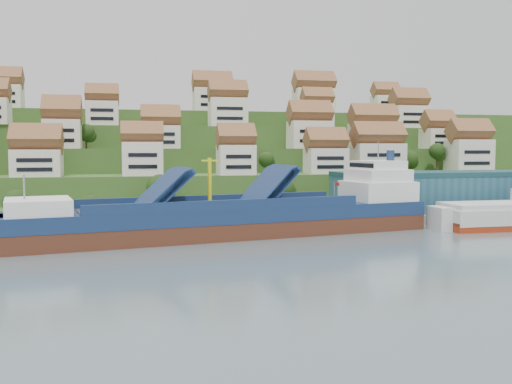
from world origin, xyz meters
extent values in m
plane|color=slate|center=(0.00, 0.00, 0.00)|extent=(300.00, 300.00, 0.00)
cube|color=gray|center=(20.00, 15.00, 1.10)|extent=(180.00, 14.00, 2.20)
cube|color=#2D4C1E|center=(0.00, 86.00, 2.00)|extent=(260.00, 128.00, 4.00)
cube|color=#2D4C1E|center=(0.00, 91.00, 5.50)|extent=(260.00, 118.00, 11.00)
cube|color=#2D4C1E|center=(0.00, 99.00, 9.00)|extent=(260.00, 102.00, 18.00)
cube|color=#2D4C1E|center=(0.00, 107.00, 12.50)|extent=(260.00, 86.00, 25.00)
cube|color=#2D4C1E|center=(0.00, 116.00, 15.50)|extent=(260.00, 68.00, 31.00)
cube|color=silver|center=(-50.54, 38.21, 14.38)|extent=(11.86, 8.57, 6.76)
cube|color=silver|center=(-24.60, 37.08, 15.35)|extent=(10.29, 7.03, 8.69)
cube|color=silver|center=(-0.10, 36.10, 14.97)|extent=(9.63, 7.62, 7.95)
cube|color=silver|center=(26.12, 38.62, 14.54)|extent=(11.08, 7.73, 7.09)
cube|color=silver|center=(42.14, 39.22, 15.22)|extent=(14.35, 8.26, 8.44)
cube|color=silver|center=(72.18, 39.94, 15.85)|extent=(12.14, 8.31, 9.70)
cube|color=silver|center=(-45.88, 53.76, 22.00)|extent=(9.96, 8.98, 8.00)
cube|color=silver|center=(-18.89, 53.55, 21.30)|extent=(10.72, 7.90, 6.59)
cube|color=silver|center=(26.44, 54.28, 22.20)|extent=(12.65, 8.36, 8.39)
cube|color=silver|center=(48.00, 55.75, 21.99)|extent=(14.28, 8.18, 7.99)
cube|color=silver|center=(70.38, 54.73, 21.23)|extent=(9.57, 8.04, 6.45)
cube|color=silver|center=(-35.64, 70.15, 28.77)|extent=(9.66, 7.30, 7.54)
cube|color=silver|center=(3.51, 68.83, 29.59)|extent=(11.90, 7.79, 9.17)
cube|color=silver|center=(33.90, 69.25, 29.02)|extent=(9.94, 7.14, 8.03)
cube|color=silver|center=(68.81, 71.63, 28.96)|extent=(12.29, 8.47, 7.92)
cube|color=silver|center=(-67.11, 88.67, 34.87)|extent=(10.75, 8.03, 7.73)
cube|color=silver|center=(1.56, 89.31, 35.16)|extent=(13.41, 8.15, 8.33)
cube|color=silver|center=(39.69, 89.89, 35.56)|extent=(14.63, 8.73, 9.12)
cube|color=silver|center=(69.40, 91.85, 34.67)|extent=(9.85, 7.05, 7.33)
ellipsoid|color=#233F15|center=(10.10, 26.11, 7.52)|extent=(6.44, 6.44, 6.44)
ellipsoid|color=#233F15|center=(-20.72, 26.29, 8.47)|extent=(6.68, 6.68, 6.68)
ellipsoid|color=#233F15|center=(54.00, 43.11, 14.71)|extent=(5.62, 5.62, 5.62)
ellipsoid|color=#233F15|center=(63.40, 43.11, 17.24)|extent=(4.95, 4.95, 4.95)
ellipsoid|color=#233F15|center=(10.15, 43.66, 14.80)|extent=(4.54, 4.54, 4.54)
ellipsoid|color=#233F15|center=(45.56, 59.83, 23.22)|extent=(4.24, 4.24, 4.24)
ellipsoid|color=#233F15|center=(-52.95, 59.38, 22.32)|extent=(4.88, 4.88, 4.88)
ellipsoid|color=#233F15|center=(-39.85, 57.97, 22.58)|extent=(5.08, 5.08, 5.08)
ellipsoid|color=#233F15|center=(6.57, 73.21, 30.47)|extent=(6.22, 6.22, 6.22)
ellipsoid|color=#233F15|center=(31.36, 75.94, 30.00)|extent=(5.65, 5.65, 5.65)
ellipsoid|color=#233F15|center=(36.62, 73.97, 28.26)|extent=(5.20, 5.20, 5.20)
ellipsoid|color=#233F15|center=(-52.41, 19.00, 6.16)|extent=(5.73, 5.73, 5.73)
ellipsoid|color=#233F15|center=(-36.50, 19.00, 5.70)|extent=(3.66, 3.66, 3.66)
cube|color=#27576A|center=(52.00, 17.00, 7.20)|extent=(60.00, 15.00, 10.00)
cylinder|color=gray|center=(18.00, 10.00, 6.20)|extent=(0.16, 0.16, 8.00)
cube|color=maroon|center=(18.60, 10.00, 9.80)|extent=(1.20, 0.05, 0.80)
cube|color=white|center=(-54.00, 11.50, 2.10)|extent=(2.40, 2.20, 2.20)
cube|color=#522819|center=(-8.01, 0.37, 1.00)|extent=(87.88, 27.96, 5.57)
cube|color=navy|center=(-8.01, 0.37, 4.79)|extent=(87.90, 28.09, 2.90)
cube|color=white|center=(-44.23, -5.89, 7.57)|extent=(13.14, 14.41, 2.90)
cube|color=#262628|center=(-10.21, -0.01, 6.24)|extent=(56.81, 20.67, 0.33)
cube|color=navy|center=(-22.28, -2.09, 10.02)|extent=(10.31, 13.54, 7.70)
cube|color=navy|center=(-0.33, 1.70, 10.02)|extent=(9.90, 13.46, 8.14)
cylinder|color=yellow|center=(-12.40, -0.39, 11.14)|extent=(0.90, 0.90, 10.02)
cube|color=white|center=(27.11, 6.44, 8.35)|extent=(15.33, 14.79, 4.45)
cube|color=white|center=(27.11, 6.44, 11.92)|extent=(12.91, 13.09, 2.78)
cube|color=white|center=(27.11, 6.44, 14.26)|extent=(10.49, 11.39, 2.00)
cylinder|color=navy|center=(30.40, 7.01, 16.37)|extent=(2.06, 2.06, 2.45)
cube|color=maroon|center=(55.96, -0.96, 0.65)|extent=(32.47, 11.97, 2.81)
cube|color=silver|center=(55.96, -0.96, 3.03)|extent=(32.47, 12.08, 3.46)
cube|color=silver|center=(55.96, -0.96, 5.19)|extent=(30.84, 10.77, 1.30)
camera|label=1|loc=(-28.62, -113.59, 17.92)|focal=40.00mm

